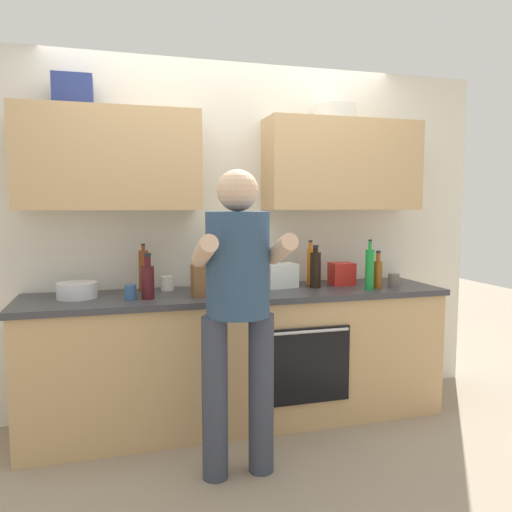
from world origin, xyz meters
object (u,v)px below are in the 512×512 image
Objects in this scene: knife_block at (200,281)px; mixing_bowl at (77,290)px; grocery_bag_crisps at (342,274)px; grocery_bag_produce at (280,276)px; bottle_oil at (244,270)px; potted_herb at (223,263)px; bottle_syrup at (378,273)px; bottle_soy at (315,269)px; bottle_vinegar at (144,270)px; bottle_juice at (310,265)px; cup_coffee at (167,283)px; bottle_wine at (148,280)px; cup_stoneware at (394,280)px; person_standing at (238,298)px; cup_tea at (130,292)px; bottle_soda at (370,269)px.

mixing_bowl is at bearing 168.97° from knife_block.
grocery_bag_produce reaches higher than grocery_bag_crisps.
potted_herb reaches higher than bottle_oil.
bottle_syrup reaches higher than grocery_bag_crisps.
bottle_soy is at bearing -1.09° from mixing_bowl.
grocery_bag_produce is at bearing -6.84° from bottle_vinegar.
bottle_juice is at bearing -1.49° from bottle_vinegar.
bottle_wine is at bearing -117.02° from cup_coffee.
bottle_juice is at bearing 158.00° from cup_stoneware.
person_standing is 5.15× the size of bottle_vinegar.
bottle_syrup is 0.82× the size of potted_herb.
grocery_bag_produce reaches higher than cup_coffee.
cup_tea is at bearing -169.90° from grocery_bag_produce.
grocery_bag_produce is at bearing 16.96° from knife_block.
grocery_bag_crisps reaches higher than cup_tea.
bottle_syrup is at bearing -11.30° from bottle_vinegar.
bottle_wine is at bearing -167.38° from bottle_juice.
cup_tea is at bearing -173.13° from grocery_bag_crisps.
bottle_syrup is 2.97× the size of cup_stoneware.
potted_herb reaches higher than bottle_syrup.
knife_block reaches higher than cup_coffee.
person_standing is 5.12× the size of bottle_juice.
bottle_soy is at bearing -97.99° from bottle_juice.
bottle_soy is at bearing -12.07° from bottle_oil.
grocery_bag_crisps is at bearing 131.63° from bottle_syrup.
bottle_juice reaches higher than grocery_bag_crisps.
person_standing is 5.52× the size of bottle_soy.
bottle_soda reaches higher than grocery_bag_crisps.
grocery_bag_crisps is at bearing 1.82° from potted_herb.
knife_block is at bearing -162.95° from bottle_juice.
person_standing reaches higher than mixing_bowl.
bottle_syrup reaches higher than cup_coffee.
bottle_soda is 1.11× the size of bottle_oil.
person_standing is 0.92m from grocery_bag_produce.
bottle_vinegar is 0.45m from knife_block.
cup_tea is (-1.69, 0.02, -0.06)m from bottle_syrup.
cup_tea is (-0.26, -0.29, -0.00)m from cup_coffee.
cup_stoneware is 0.34× the size of knife_block.
cup_coffee is (0.16, -0.01, -0.09)m from bottle_vinegar.
cup_stoneware is at bearing -22.00° from bottle_juice.
bottle_syrup is at bearing -0.72° from cup_tea.
bottle_vinegar is 1.78m from cup_stoneware.
bottle_vinegar is at bearing 178.51° from bottle_juice.
cup_stoneware is at bearing -7.63° from bottle_soy.
cup_tea is at bearing -108.60° from bottle_vinegar.
bottle_syrup is 1.26m from knife_block.
knife_block is at bearing -140.03° from potted_herb.
cup_stoneware is (0.25, 0.10, -0.10)m from bottle_soda.
bottle_juice is at bearing 158.73° from grocery_bag_crisps.
knife_block is at bearing -178.43° from cup_stoneware.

